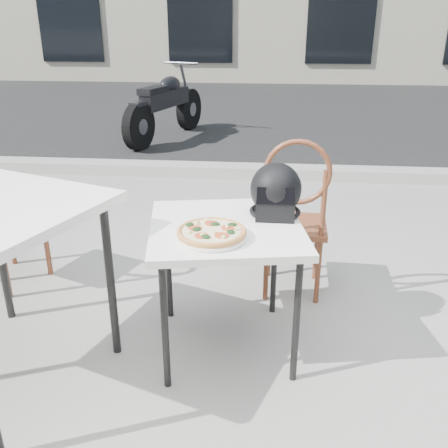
# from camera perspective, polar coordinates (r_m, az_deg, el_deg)

# --- Properties ---
(ground) EXTENTS (80.00, 80.00, 0.00)m
(ground) POSITION_cam_1_polar(r_m,az_deg,el_deg) (2.62, 1.42, -14.33)
(ground) COLOR gray
(ground) RESTS_ON ground
(street_asphalt) EXTENTS (30.00, 8.00, 0.00)m
(street_asphalt) POSITION_cam_1_polar(r_m,az_deg,el_deg) (9.22, 4.64, 12.74)
(street_asphalt) COLOR black
(street_asphalt) RESTS_ON ground
(curb) EXTENTS (30.00, 0.25, 0.12)m
(curb) POSITION_cam_1_polar(r_m,az_deg,el_deg) (5.31, 3.78, 6.02)
(curb) COLOR #A09E96
(curb) RESTS_ON ground
(cafe_table_main) EXTENTS (0.82, 0.82, 0.67)m
(cafe_table_main) POSITION_cam_1_polar(r_m,az_deg,el_deg) (2.36, 0.24, -1.46)
(cafe_table_main) COLOR white
(cafe_table_main) RESTS_ON ground
(plate) EXTENTS (0.33, 0.33, 0.02)m
(plate) POSITION_cam_1_polar(r_m,az_deg,el_deg) (2.19, -1.43, -1.43)
(plate) COLOR white
(plate) RESTS_ON cafe_table_main
(pizza) EXTENTS (0.37, 0.37, 0.04)m
(pizza) POSITION_cam_1_polar(r_m,az_deg,el_deg) (2.18, -1.43, -0.89)
(pizza) COLOR #D38F4D
(pizza) RESTS_ON plate
(helmet) EXTENTS (0.25, 0.26, 0.26)m
(helmet) POSITION_cam_1_polar(r_m,az_deg,el_deg) (2.43, 5.93, 3.60)
(helmet) COLOR black
(helmet) RESTS_ON cafe_table_main
(cafe_chair_main) EXTENTS (0.39, 0.39, 0.98)m
(cafe_chair_main) POSITION_cam_1_polar(r_m,az_deg,el_deg) (2.88, 8.14, 1.54)
(cafe_chair_main) COLOR brown
(cafe_chair_main) RESTS_ON ground
(motorcycle) EXTENTS (0.76, 1.92, 0.99)m
(motorcycle) POSITION_cam_1_polar(r_m,az_deg,el_deg) (7.02, -6.67, 13.14)
(motorcycle) COLOR black
(motorcycle) RESTS_ON street_asphalt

